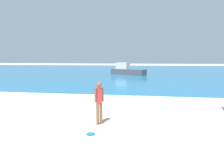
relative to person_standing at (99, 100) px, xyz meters
name	(u,v)px	position (x,y,z in m)	size (l,w,h in m)	color
water	(135,70)	(0.13, 35.75, -0.88)	(160.00, 60.00, 0.06)	#1E6B9E
person_standing	(99,100)	(0.00, 0.00, 0.00)	(0.30, 0.26, 1.59)	brown
frisbee	(91,134)	(-0.07, -0.98, -0.89)	(0.29, 0.29, 0.03)	blue
boat_near	(127,71)	(-0.57, 22.07, -0.22)	(5.55, 3.88, 1.82)	#4C4C51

